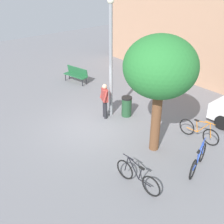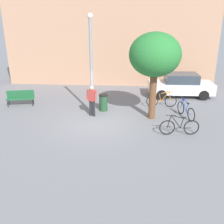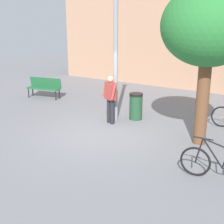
{
  "view_description": "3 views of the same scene",
  "coord_description": "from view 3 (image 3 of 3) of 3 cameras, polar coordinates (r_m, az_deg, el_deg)",
  "views": [
    {
      "loc": [
        8.66,
        -6.09,
        6.38
      ],
      "look_at": [
        0.44,
        0.77,
        0.72
      ],
      "focal_mm": 44.98,
      "sensor_mm": 36.0,
      "label": 1
    },
    {
      "loc": [
        1.58,
        -11.82,
        5.04
      ],
      "look_at": [
        0.72,
        0.23,
        0.55
      ],
      "focal_mm": 41.0,
      "sensor_mm": 36.0,
      "label": 2
    },
    {
      "loc": [
        5.29,
        -7.63,
        3.51
      ],
      "look_at": [
        0.23,
        0.17,
        0.73
      ],
      "focal_mm": 50.23,
      "sensor_mm": 36.0,
      "label": 3
    }
  ],
  "objects": [
    {
      "name": "lamppost",
      "position": [
        10.76,
        0.7,
        13.34
      ],
      "size": [
        0.28,
        0.28,
        5.25
      ],
      "color": "gray",
      "rests_on": "ground_plane"
    },
    {
      "name": "plaza_tree",
      "position": [
        8.94,
        17.18,
        14.47
      ],
      "size": [
        2.55,
        2.55,
        4.41
      ],
      "color": "brown",
      "rests_on": "ground_plane"
    },
    {
      "name": "person_by_lamppost",
      "position": [
        10.69,
        -0.29,
        2.87
      ],
      "size": [
        0.63,
        0.43,
        1.67
      ],
      "color": "#232328",
      "rests_on": "ground_plane"
    },
    {
      "name": "bicycle_black",
      "position": [
        7.44,
        19.02,
        -9.17
      ],
      "size": [
        1.81,
        0.19,
        0.97
      ],
      "color": "black",
      "rests_on": "ground_plane"
    },
    {
      "name": "building_facade",
      "position": [
        17.12,
        15.47,
        14.77
      ],
      "size": [
        15.91,
        2.0,
        6.25
      ],
      "primitive_type": "cube",
      "color": "tan",
      "rests_on": "ground_plane"
    },
    {
      "name": "trash_bin",
      "position": [
        11.3,
        4.37,
        1.05
      ],
      "size": [
        0.49,
        0.49,
        0.96
      ],
      "color": "#234C2D",
      "rests_on": "ground_plane"
    },
    {
      "name": "park_bench",
      "position": [
        14.73,
        -12.21,
        4.65
      ],
      "size": [
        1.66,
        0.79,
        0.92
      ],
      "color": "#236038",
      "rests_on": "ground_plane"
    },
    {
      "name": "ground_plane",
      "position": [
        9.93,
        -1.65,
        -4.07
      ],
      "size": [
        36.0,
        36.0,
        0.0
      ],
      "primitive_type": "plane",
      "color": "slate"
    }
  ]
}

